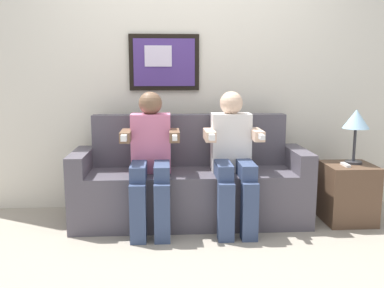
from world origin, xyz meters
TOP-DOWN VIEW (x-y plane):
  - ground_plane at (0.00, 0.00)m, footprint 5.67×5.67m
  - back_wall_assembly at (-0.01, 0.76)m, footprint 4.36×0.10m
  - couch at (0.00, 0.33)m, footprint 1.96×0.58m
  - person_on_left at (-0.33, 0.16)m, footprint 0.46×0.56m
  - person_on_right at (0.33, 0.16)m, footprint 0.46×0.56m
  - side_table_right at (1.33, 0.22)m, footprint 0.40×0.40m
  - table_lamp at (1.38, 0.26)m, footprint 0.22×0.22m
  - spare_remote_on_table at (1.27, 0.16)m, footprint 0.04×0.13m

SIDE VIEW (x-z plane):
  - ground_plane at x=0.00m, z-range 0.00..0.00m
  - side_table_right at x=1.33m, z-range 0.00..0.50m
  - couch at x=0.00m, z-range -0.14..0.76m
  - spare_remote_on_table at x=1.27m, z-range 0.50..0.52m
  - person_on_left at x=-0.33m, z-range 0.05..1.16m
  - person_on_right at x=0.33m, z-range 0.05..1.16m
  - table_lamp at x=1.38m, z-range 0.63..1.09m
  - back_wall_assembly at x=-0.01m, z-range 0.00..2.60m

